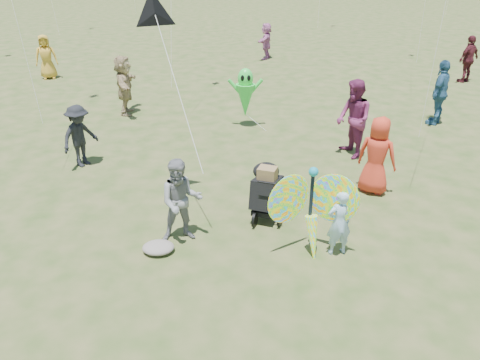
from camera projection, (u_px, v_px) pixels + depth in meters
The scene contains 16 objects.
ground at pixel (255, 284), 7.39m from camera, with size 160.00×160.00×0.00m, color #51592B.
child_girl at pixel (339, 223), 7.88m from camera, with size 0.45×0.29×1.22m, color #A3C9E7.
adult_man at pixel (181, 201), 8.20m from camera, with size 0.76×0.59×1.57m, color gray.
grey_bag at pixel (158, 248), 8.14m from camera, with size 0.56×0.46×0.18m, color gray.
crowd_a at pixel (377, 156), 9.86m from camera, with size 0.83×0.54×1.69m, color red.
crowd_b at pixel (80, 136), 11.14m from camera, with size 0.98×0.56×1.52m, color black.
crowd_c at pixel (440, 93), 13.79m from camera, with size 1.12×0.47×1.92m, color #305F84.
crowd_d at pixel (124, 85), 14.68m from camera, with size 1.72×0.55×1.85m, color tan.
crowd_e at pixel (353, 119), 11.56m from camera, with size 0.95×0.74×1.96m, color #772754.
crowd_g at pixel (46, 57), 18.80m from camera, with size 0.85×0.55×1.74m, color gold.
crowd_h at pixel (468, 59), 18.29m from camera, with size 1.06×0.44×1.81m, color #501A23.
crowd_j at pixel (266, 41), 22.31m from camera, with size 1.54×0.49×1.67m, color #C671AB.
jogging_stroller at pixel (266, 188), 9.03m from camera, with size 0.73×1.13×1.09m.
butterfly_kite at pixel (312, 211), 7.80m from camera, with size 1.74×0.75×1.82m.
delta_kite_rig at pixel (155, 15), 8.23m from camera, with size 1.29×1.73×2.89m.
alien_kite at pixel (245, 95), 13.55m from camera, with size 1.12×0.69×1.74m.
Camera 1 is at (-0.36, -5.89, 4.75)m, focal length 35.00 mm.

